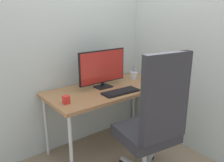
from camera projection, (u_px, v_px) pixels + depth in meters
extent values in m
plane|color=gray|center=(109.00, 145.00, 2.88)|extent=(8.00, 8.00, 0.00)
cube|color=#B7C1BC|center=(90.00, 27.00, 2.75)|extent=(2.67, 0.04, 2.80)
cube|color=#B7C1BC|center=(168.00, 27.00, 2.78)|extent=(0.04, 1.91, 2.80)
cube|color=#996B42|center=(109.00, 89.00, 2.66)|extent=(1.44, 0.69, 0.04)
cylinder|color=silver|center=(71.00, 150.00, 2.16)|extent=(0.03, 0.03, 0.71)
cylinder|color=silver|center=(165.00, 113.00, 2.94)|extent=(0.03, 0.03, 0.71)
cylinder|color=silver|center=(46.00, 126.00, 2.60)|extent=(0.03, 0.03, 0.71)
cylinder|color=silver|center=(134.00, 99.00, 3.38)|extent=(0.03, 0.03, 0.71)
sphere|color=black|center=(152.00, 157.00, 2.60)|extent=(0.05, 0.05, 0.05)
cube|color=silver|center=(148.00, 162.00, 2.46)|extent=(0.28, 0.17, 0.03)
sphere|color=black|center=(121.00, 161.00, 2.53)|extent=(0.05, 0.05, 0.05)
cylinder|color=silver|center=(145.00, 154.00, 2.27)|extent=(0.04, 0.04, 0.34)
cube|color=#2D2D33|center=(146.00, 133.00, 2.21)|extent=(0.57, 0.54, 0.12)
cube|color=#2D2D33|center=(166.00, 98.00, 1.89)|extent=(0.46, 0.14, 0.75)
cube|color=black|center=(103.00, 87.00, 2.68)|extent=(0.18, 0.15, 0.01)
cube|color=black|center=(103.00, 84.00, 2.68)|extent=(0.04, 0.02, 0.05)
cube|color=black|center=(102.00, 67.00, 2.62)|extent=(0.60, 0.02, 0.37)
cube|color=#B2261E|center=(103.00, 67.00, 2.61)|extent=(0.58, 0.01, 0.35)
cube|color=black|center=(121.00, 92.00, 2.50)|extent=(0.42, 0.18, 0.02)
cube|color=black|center=(121.00, 91.00, 2.50)|extent=(0.39, 0.15, 0.00)
ellipsoid|color=gray|center=(145.00, 86.00, 2.67)|extent=(0.06, 0.10, 0.04)
cylinder|color=silver|center=(134.00, 75.00, 3.01)|extent=(0.10, 0.10, 0.09)
cylinder|color=silver|center=(134.00, 70.00, 2.98)|extent=(0.02, 0.01, 0.14)
cylinder|color=silver|center=(135.00, 70.00, 2.99)|extent=(0.02, 0.01, 0.14)
torus|color=black|center=(134.00, 75.00, 3.00)|extent=(0.04, 0.04, 0.01)
cylinder|color=purple|center=(133.00, 71.00, 3.00)|extent=(0.02, 0.02, 0.14)
cylinder|color=#337FD8|center=(135.00, 71.00, 3.01)|extent=(0.02, 0.02, 0.14)
cube|color=#334C8C|center=(152.00, 82.00, 2.86)|extent=(0.17, 0.23, 0.02)
cube|color=red|center=(66.00, 100.00, 2.20)|extent=(0.06, 0.06, 0.08)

